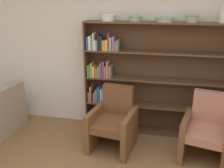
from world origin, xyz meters
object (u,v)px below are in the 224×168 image
at_px(bookshelf, 147,80).
at_px(armchair_leather, 113,122).
at_px(bowl_olive, 135,18).
at_px(bowl_brass, 192,18).
at_px(armchair_cushioned, 206,131).
at_px(bowl_terracotta, 165,19).
at_px(bowl_stoneware, 108,17).
at_px(vase_tall, 224,14).

relative_size(bookshelf, armchair_leather, 2.66).
relative_size(bookshelf, bowl_olive, 12.25).
height_order(bowl_olive, bowl_brass, bowl_brass).
height_order(bookshelf, armchair_cushioned, bookshelf).
bearing_deg(bowl_terracotta, bowl_stoneware, 180.00).
height_order(bowl_terracotta, armchair_cushioned, bowl_terracotta).
relative_size(bookshelf, bowl_terracotta, 8.69).
xyz_separation_m(bowl_brass, vase_tall, (0.44, -0.00, 0.06)).
xyz_separation_m(bowl_terracotta, armchair_cushioned, (0.69, -0.60, -1.52)).
xyz_separation_m(bowl_stoneware, bowl_terracotta, (0.89, 0.00, -0.02)).
distance_m(bookshelf, bowl_stoneware, 1.21).
distance_m(vase_tall, armchair_cushioned, 1.72).
bearing_deg(armchair_leather, bowl_olive, -101.85).
bearing_deg(bowl_terracotta, bowl_brass, 0.00).
bearing_deg(bowl_brass, bowl_stoneware, 180.00).
bearing_deg(vase_tall, bowl_stoneware, 180.00).
height_order(bowl_brass, armchair_cushioned, bowl_brass).
xyz_separation_m(bowl_terracotta, armchair_leather, (-0.68, -0.60, -1.52)).
distance_m(bowl_olive, bowl_brass, 0.85).
xyz_separation_m(bookshelf, armchair_leather, (-0.45, -0.62, -0.53)).
height_order(vase_tall, armchair_cushioned, vase_tall).
distance_m(bowl_terracotta, armchair_leather, 1.77).
height_order(vase_tall, armchair_leather, vase_tall).
height_order(armchair_leather, armchair_cushioned, same).
bearing_deg(armchair_cushioned, bowl_stoneware, -7.68).
relative_size(bowl_terracotta, vase_tall, 1.04).
distance_m(bowl_stoneware, bowl_olive, 0.43).
xyz_separation_m(bookshelf, bowl_olive, (-0.22, -0.03, 1.00)).
bearing_deg(bowl_terracotta, bookshelf, 173.74).
height_order(bowl_stoneware, armchair_cushioned, bowl_stoneware).
distance_m(bowl_olive, bowl_terracotta, 0.45).
bearing_deg(bowl_stoneware, bookshelf, 2.18).
bearing_deg(bowl_terracotta, armchair_cushioned, -41.01).
bearing_deg(bookshelf, vase_tall, -1.34).
distance_m(bowl_brass, armchair_cushioned, 1.68).
bearing_deg(bookshelf, bowl_terracotta, -6.26).
bearing_deg(armchair_cushioned, armchair_leather, 13.12).
distance_m(bowl_terracotta, bowl_brass, 0.40).
height_order(bookshelf, bowl_terracotta, bowl_terracotta).
bearing_deg(vase_tall, bowl_brass, 180.00).
bearing_deg(armchair_leather, armchair_cushioned, -171.27).
bearing_deg(bowl_stoneware, armchair_cushioned, -20.83).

